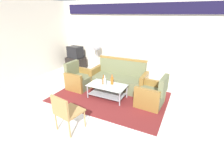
% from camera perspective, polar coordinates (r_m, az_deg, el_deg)
% --- Properties ---
extents(ground_plane, '(14.00, 14.00, 0.00)m').
position_cam_1_polar(ground_plane, '(4.32, -6.99, -10.87)').
color(ground_plane, white).
extents(wall_back, '(6.52, 0.19, 2.80)m').
position_cam_1_polar(wall_back, '(6.45, 7.68, 14.15)').
color(wall_back, silver).
rests_on(wall_back, ground).
extents(rug, '(3.23, 2.16, 0.01)m').
position_cam_1_polar(rug, '(4.89, -0.75, -6.40)').
color(rug, maroon).
rests_on(rug, ground).
extents(couch, '(1.81, 0.77, 0.96)m').
position_cam_1_polar(couch, '(5.33, 2.44, -0.28)').
color(couch, '#6B704C').
rests_on(couch, rug).
extents(armchair_left, '(0.72, 0.78, 0.85)m').
position_cam_1_polar(armchair_left, '(5.47, -11.38, -0.40)').
color(armchair_left, '#6B704C').
rests_on(armchair_left, rug).
extents(armchair_right, '(0.74, 0.80, 0.85)m').
position_cam_1_polar(armchair_right, '(4.50, 13.73, -5.67)').
color(armchair_right, '#6B704C').
rests_on(armchair_right, rug).
extents(coffee_table, '(1.10, 0.60, 0.40)m').
position_cam_1_polar(coffee_table, '(4.73, -1.69, -3.84)').
color(coffee_table, silver).
rests_on(coffee_table, rug).
extents(bottle_clear, '(0.07, 0.07, 0.30)m').
position_cam_1_polar(bottle_clear, '(4.60, -2.54, -1.15)').
color(bottle_clear, silver).
rests_on(bottle_clear, coffee_table).
extents(bottle_brown, '(0.08, 0.08, 0.29)m').
position_cam_1_polar(bottle_brown, '(4.70, -2.98, -0.75)').
color(bottle_brown, brown).
rests_on(bottle_brown, coffee_table).
extents(bottle_orange, '(0.07, 0.07, 0.30)m').
position_cam_1_polar(bottle_orange, '(4.68, -0.00, -0.72)').
color(bottle_orange, '#D85919').
rests_on(bottle_orange, coffee_table).
extents(cup, '(0.08, 0.08, 0.10)m').
position_cam_1_polar(cup, '(4.73, -6.48, -1.45)').
color(cup, silver).
rests_on(cup, coffee_table).
extents(tv_stand, '(0.80, 0.50, 0.52)m').
position_cam_1_polar(tv_stand, '(7.45, -12.44, 5.30)').
color(tv_stand, black).
rests_on(tv_stand, ground).
extents(television, '(0.65, 0.51, 0.48)m').
position_cam_1_polar(television, '(7.33, -12.75, 9.05)').
color(television, black).
rests_on(television, tv_stand).
extents(pedestal_fan, '(0.36, 0.36, 1.27)m').
position_cam_1_polar(pedestal_fan, '(6.71, -5.39, 10.54)').
color(pedestal_fan, '#2D2D33').
rests_on(pedestal_fan, ground).
extents(wicker_chair, '(0.55, 0.55, 0.84)m').
position_cam_1_polar(wicker_chair, '(3.49, -15.85, -10.68)').
color(wicker_chair, '#AD844C').
rests_on(wicker_chair, ground).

